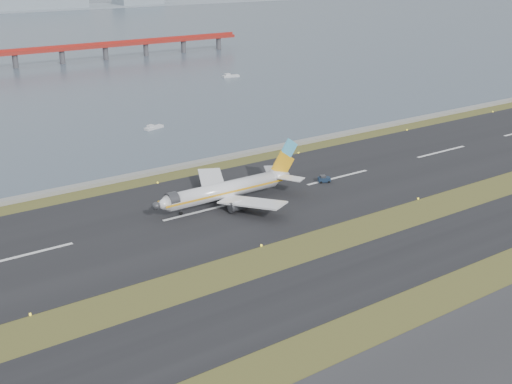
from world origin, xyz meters
The scene contains 9 objects.
ground centered at (0.00, 0.00, 0.00)m, with size 1000.00×1000.00×0.00m, color #3A4A1A.
taxiway_strip centered at (0.00, -12.00, 0.05)m, with size 1000.00×18.00×0.10m, color black.
runway_strip centered at (0.00, 30.00, 0.05)m, with size 1000.00×45.00×0.10m, color black.
seawall centered at (0.00, 60.00, 0.50)m, with size 1000.00×2.50×1.00m, color gray.
red_pier centered at (20.00, 250.00, 7.28)m, with size 260.00×5.00×10.20m.
airliner centered at (7.29, 30.78, 3.46)m, with size 38.52×32.89×12.80m.
pushback_tug centered at (34.68, 29.26, 0.92)m, with size 3.38×2.75×1.89m.
workboat_near centered at (23.03, 101.50, 0.52)m, with size 7.15×3.97×1.66m.
workboat_far centered at (94.90, 166.66, 0.61)m, with size 8.24×3.55×1.94m.
Camera 1 is at (-66.15, -85.69, 53.89)m, focal length 45.00 mm.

